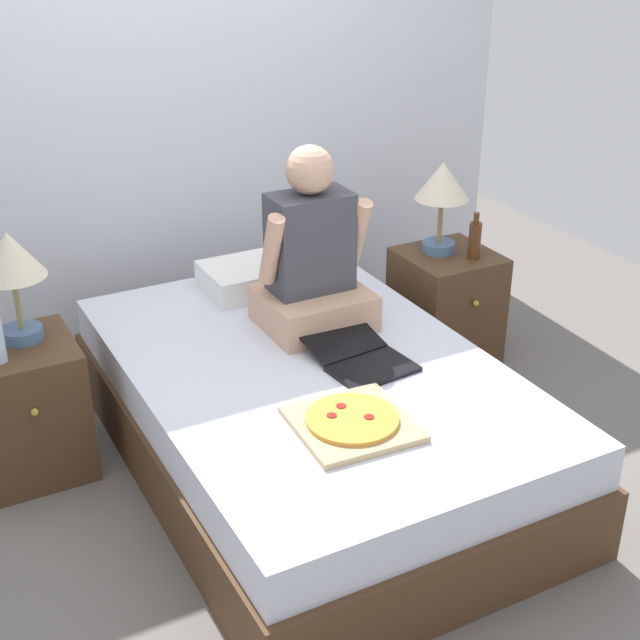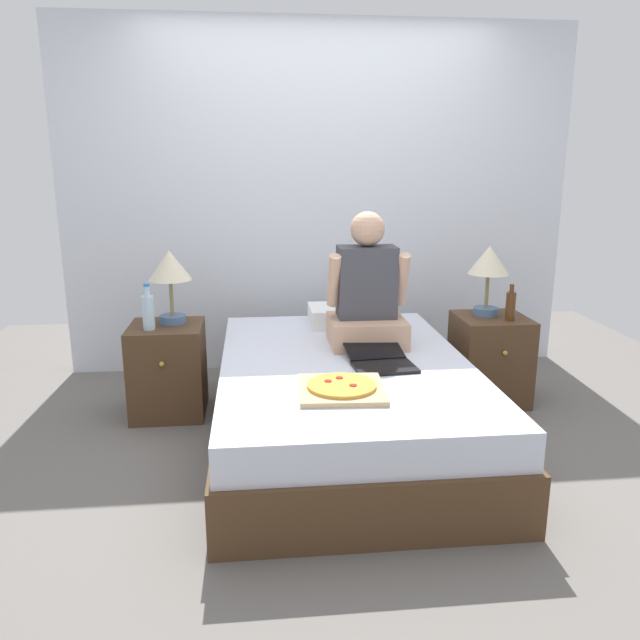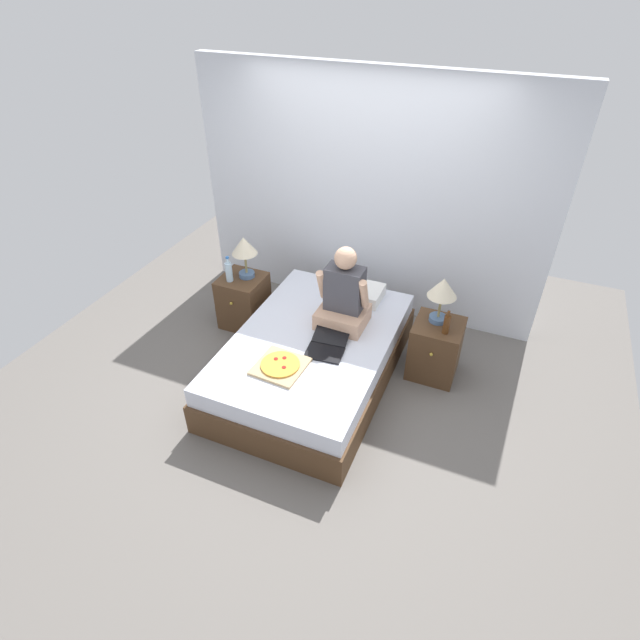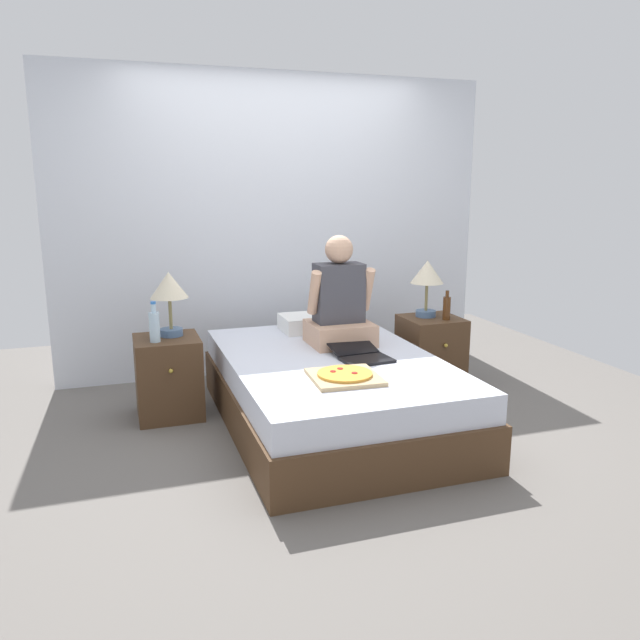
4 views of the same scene
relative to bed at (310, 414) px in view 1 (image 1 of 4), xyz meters
name	(u,v)px [view 1 (image 1 of 4)]	position (x,y,z in m)	size (l,w,h in m)	color
ground_plane	(311,462)	(0.00, 0.00, -0.23)	(5.70, 5.70, 0.00)	#66605B
wall_back	(175,99)	(0.00, 1.42, 1.02)	(3.70, 0.12, 2.50)	silver
bed	(310,414)	(0.00, 0.00, 0.00)	(1.39, 2.11, 0.47)	#4C331E
nightstand_left	(26,409)	(-1.03, 0.51, 0.05)	(0.44, 0.47, 0.57)	#4C331E
lamp_on_left_nightstand	(11,263)	(-0.99, 0.56, 0.66)	(0.26, 0.26, 0.45)	#4C6B93
nightstand_right	(446,307)	(1.03, 0.51, 0.05)	(0.44, 0.47, 0.57)	#4C331E
lamp_on_right_nightstand	(442,187)	(1.00, 0.56, 0.66)	(0.26, 0.26, 0.45)	#4C6B93
beer_bottle	(475,240)	(1.10, 0.41, 0.43)	(0.06, 0.06, 0.23)	#512D14
pillow	(260,275)	(0.14, 0.78, 0.30)	(0.52, 0.34, 0.12)	white
person_seated	(312,262)	(0.17, 0.31, 0.53)	(0.47, 0.40, 0.78)	tan
laptop	(363,359)	(0.18, -0.11, 0.26)	(0.36, 0.44, 0.07)	black
pizza_box	(352,422)	(-0.09, -0.48, 0.26)	(0.42, 0.42, 0.05)	tan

